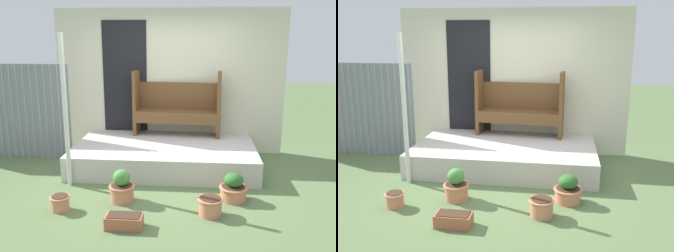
% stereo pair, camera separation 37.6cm
% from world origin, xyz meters
% --- Properties ---
extents(ground_plane, '(24.00, 24.00, 0.00)m').
position_xyz_m(ground_plane, '(0.00, 0.00, 0.00)').
color(ground_plane, '#5B7547').
extents(porch_slab, '(2.94, 1.71, 0.38)m').
position_xyz_m(porch_slab, '(-0.03, 0.86, 0.19)').
color(porch_slab, beige).
rests_on(porch_slab, ground_plane).
extents(house_wall, '(4.14, 0.08, 2.60)m').
position_xyz_m(house_wall, '(-0.07, 1.74, 1.30)').
color(house_wall, beige).
rests_on(house_wall, ground_plane).
extents(fence_corrugated, '(2.54, 0.05, 1.66)m').
position_xyz_m(fence_corrugated, '(-2.97, 1.12, 0.83)').
color(fence_corrugated, gray).
rests_on(fence_corrugated, ground_plane).
extents(support_post, '(0.06, 0.06, 2.18)m').
position_xyz_m(support_post, '(-1.35, -0.06, 1.09)').
color(support_post, silver).
rests_on(support_post, ground_plane).
extents(bench, '(1.56, 0.51, 1.15)m').
position_xyz_m(bench, '(0.13, 1.50, 0.93)').
color(bench, brown).
rests_on(bench, porch_slab).
extents(flower_pot_left, '(0.26, 0.26, 0.19)m').
position_xyz_m(flower_pot_left, '(-1.19, -0.86, 0.11)').
color(flower_pot_left, tan).
rests_on(flower_pot_left, ground_plane).
extents(flower_pot_middle, '(0.35, 0.35, 0.44)m').
position_xyz_m(flower_pot_middle, '(-0.47, -0.53, 0.19)').
color(flower_pot_middle, tan).
rests_on(flower_pot_middle, ground_plane).
extents(flower_pot_right, '(0.32, 0.32, 0.23)m').
position_xyz_m(flower_pot_right, '(0.68, -0.83, 0.13)').
color(flower_pot_right, tan).
rests_on(flower_pot_right, ground_plane).
extents(flower_pot_far_right, '(0.38, 0.38, 0.37)m').
position_xyz_m(flower_pot_far_right, '(0.99, -0.37, 0.16)').
color(flower_pot_far_right, tan).
rests_on(flower_pot_far_right, ground_plane).
extents(planter_box_rect, '(0.42, 0.22, 0.16)m').
position_xyz_m(planter_box_rect, '(-0.31, -1.22, 0.08)').
color(planter_box_rect, '#B26042').
rests_on(planter_box_rect, ground_plane).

